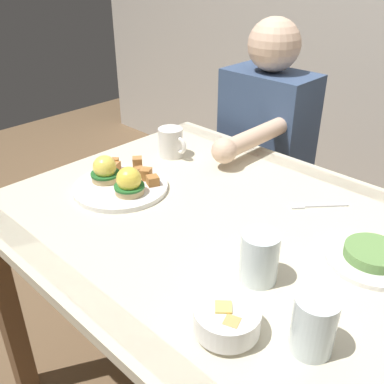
% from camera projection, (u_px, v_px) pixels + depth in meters
% --- Properties ---
extents(dining_table, '(1.20, 0.90, 0.74)m').
position_uv_depth(dining_table, '(230.00, 258.00, 1.15)').
color(dining_table, beige).
rests_on(dining_table, ground_plane).
extents(eggs_benedict_plate, '(0.27, 0.27, 0.09)m').
position_uv_depth(eggs_benedict_plate, '(120.00, 181.00, 1.25)').
color(eggs_benedict_plate, white).
rests_on(eggs_benedict_plate, dining_table).
extents(fruit_bowl, '(0.12, 0.12, 0.06)m').
position_uv_depth(fruit_bowl, '(227.00, 321.00, 0.78)').
color(fruit_bowl, white).
rests_on(fruit_bowl, dining_table).
extents(coffee_mug, '(0.11, 0.08, 0.09)m').
position_uv_depth(coffee_mug, '(171.00, 142.00, 1.44)').
color(coffee_mug, white).
rests_on(coffee_mug, dining_table).
extents(fork, '(0.12, 0.13, 0.00)m').
position_uv_depth(fork, '(315.00, 206.00, 1.18)').
color(fork, silver).
rests_on(fork, dining_table).
extents(water_glass_near, '(0.08, 0.08, 0.11)m').
position_uv_depth(water_glass_near, '(259.00, 260.00, 0.90)').
color(water_glass_near, silver).
rests_on(water_glass_near, dining_table).
extents(water_glass_far, '(0.08, 0.08, 0.11)m').
position_uv_depth(water_glass_far, '(313.00, 327.00, 0.74)').
color(water_glass_far, silver).
rests_on(water_glass_far, dining_table).
extents(side_plate, '(0.20, 0.20, 0.04)m').
position_uv_depth(side_plate, '(372.00, 257.00, 0.97)').
color(side_plate, white).
rests_on(side_plate, dining_table).
extents(diner_person, '(0.34, 0.54, 1.14)m').
position_uv_depth(diner_person, '(262.00, 150.00, 1.73)').
color(diner_person, '#33333D').
rests_on(diner_person, ground_plane).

